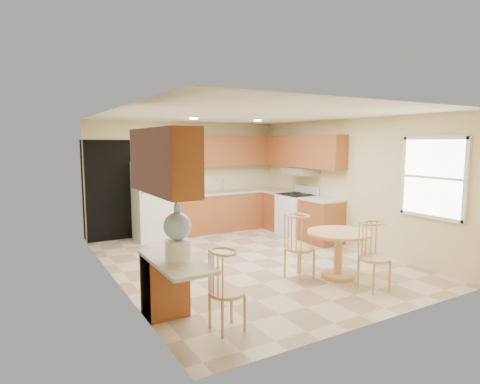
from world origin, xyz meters
TOP-DOWN VIEW (x-y plane):
  - floor at (0.00, 0.00)m, footprint 5.50×5.50m
  - ceiling at (0.00, 0.00)m, footprint 4.50×5.50m
  - wall_back at (0.00, 2.75)m, footprint 4.50×0.02m
  - wall_front at (0.00, -2.75)m, footprint 4.50×0.02m
  - wall_left at (-2.25, 0.00)m, footprint 0.02×5.50m
  - wall_right at (2.25, 0.00)m, footprint 0.02×5.50m
  - doorway at (-1.75, 2.73)m, footprint 0.90×0.02m
  - base_cab_back at (0.88, 2.45)m, footprint 2.75×0.60m
  - counter_back at (0.88, 2.45)m, footprint 2.75×0.63m
  - base_cab_right_a at (1.95, 1.85)m, footprint 0.60×0.59m
  - counter_right_a at (1.95, 1.85)m, footprint 0.63×0.59m
  - base_cab_right_b at (1.95, 0.40)m, footprint 0.60×0.80m
  - counter_right_b at (1.95, 0.40)m, footprint 0.63×0.80m
  - upper_cab_back at (0.88, 2.58)m, footprint 2.75×0.33m
  - upper_cab_right at (2.08, 1.21)m, footprint 0.33×2.42m
  - upper_cab_left at (-2.08, -1.60)m, footprint 0.33×1.40m
  - sink at (0.85, 2.45)m, footprint 0.78×0.44m
  - range_hood at (2.00, 1.18)m, footprint 0.50×0.76m
  - desk_pedestal at (-2.00, -1.32)m, footprint 0.48×0.42m
  - desk_top at (-2.00, -1.70)m, footprint 0.50×1.20m
  - window at (2.23, -1.85)m, footprint 0.06×1.12m
  - can_light_a at (-0.50, 1.20)m, footprint 0.14×0.14m
  - can_light_b at (0.90, 1.20)m, footprint 0.14×0.14m
  - refrigerator at (-0.95, 2.40)m, footprint 0.73×0.71m
  - stove at (1.92, 1.18)m, footprint 0.65×0.76m
  - dining_table at (0.74, -1.36)m, footprint 0.96×0.96m
  - chair_table_a at (0.19, -1.21)m, footprint 0.43×0.56m
  - chair_table_b at (0.79, -2.10)m, footprint 0.42×0.42m
  - chair_desk at (-1.55, -2.13)m, footprint 0.39×0.51m
  - water_crock at (-2.00, -1.77)m, footprint 0.30×0.30m

SIDE VIEW (x-z plane):
  - floor at x=0.00m, z-range 0.00..0.00m
  - desk_pedestal at x=-2.00m, z-range 0.00..0.72m
  - base_cab_back at x=0.88m, z-range 0.00..0.87m
  - base_cab_right_a at x=1.95m, z-range 0.00..0.87m
  - base_cab_right_b at x=1.95m, z-range 0.00..0.87m
  - dining_table at x=0.74m, z-range 0.11..0.82m
  - stove at x=1.92m, z-range -0.08..1.01m
  - chair_desk at x=-1.55m, z-range 0.10..0.99m
  - chair_table_b at x=0.79m, z-range 0.10..1.04m
  - chair_table_a at x=0.19m, z-range 0.11..1.08m
  - desk_top at x=-2.00m, z-range 0.73..0.77m
  - refrigerator at x=-0.95m, z-range 0.00..1.65m
  - counter_back at x=0.88m, z-range 0.87..0.91m
  - counter_right_a at x=1.95m, z-range 0.87..0.91m
  - counter_right_b at x=1.95m, z-range 0.87..0.91m
  - sink at x=0.85m, z-range 0.91..0.92m
  - doorway at x=-1.75m, z-range 0.00..2.10m
  - water_crock at x=-2.00m, z-range 0.74..1.37m
  - wall_back at x=0.00m, z-range 0.00..2.50m
  - wall_front at x=0.00m, z-range 0.00..2.50m
  - wall_left at x=-2.25m, z-range 0.00..2.50m
  - wall_right at x=2.25m, z-range 0.00..2.50m
  - range_hood at x=2.00m, z-range 1.35..1.49m
  - window at x=2.23m, z-range 0.85..2.15m
  - upper_cab_back at x=0.88m, z-range 1.50..2.20m
  - upper_cab_right at x=2.08m, z-range 1.50..2.20m
  - upper_cab_left at x=-2.08m, z-range 1.50..2.20m
  - can_light_a at x=-0.50m, z-range 2.48..2.49m
  - can_light_b at x=0.90m, z-range 2.48..2.49m
  - ceiling at x=0.00m, z-range 2.49..2.51m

